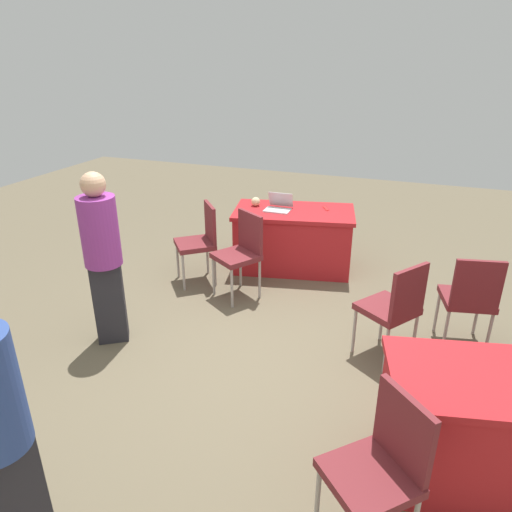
{
  "coord_description": "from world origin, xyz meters",
  "views": [
    {
      "loc": [
        -1.26,
        3.47,
        2.59
      ],
      "look_at": [
        0.1,
        -0.2,
        0.9
      ],
      "focal_mm": 32.88,
      "sensor_mm": 36.0,
      "label": 1
    }
  ],
  "objects_px": {
    "table_foreground": "(293,239)",
    "person_attendee_standing": "(102,252)",
    "chair_by_pillar": "(200,238)",
    "scissors_red": "(326,208)",
    "chair_tucked_left": "(470,296)",
    "chair_tucked_right": "(241,249)",
    "chair_back_row": "(381,463)",
    "laptop_silver": "(278,207)",
    "chair_aisle": "(394,305)",
    "yarn_ball": "(256,202)"
  },
  "relations": [
    {
      "from": "chair_tucked_left",
      "to": "scissors_red",
      "type": "relative_size",
      "value": 5.35
    },
    {
      "from": "chair_tucked_right",
      "to": "chair_aisle",
      "type": "xyz_separation_m",
      "value": [
        -1.74,
        0.71,
        -0.01
      ]
    },
    {
      "from": "chair_back_row",
      "to": "scissors_red",
      "type": "height_order",
      "value": "chair_back_row"
    },
    {
      "from": "person_attendee_standing",
      "to": "scissors_red",
      "type": "relative_size",
      "value": 9.3
    },
    {
      "from": "chair_tucked_right",
      "to": "chair_aisle",
      "type": "height_order",
      "value": "chair_tucked_right"
    },
    {
      "from": "yarn_ball",
      "to": "scissors_red",
      "type": "bearing_deg",
      "value": -167.63
    },
    {
      "from": "chair_by_pillar",
      "to": "scissors_red",
      "type": "bearing_deg",
      "value": -91.89
    },
    {
      "from": "chair_tucked_left",
      "to": "chair_back_row",
      "type": "height_order",
      "value": "chair_tucked_left"
    },
    {
      "from": "person_attendee_standing",
      "to": "yarn_ball",
      "type": "xyz_separation_m",
      "value": [
        -0.64,
        -2.28,
        -0.1
      ]
    },
    {
      "from": "table_foreground",
      "to": "chair_tucked_left",
      "type": "distance_m",
      "value": 2.39
    },
    {
      "from": "table_foreground",
      "to": "person_attendee_standing",
      "type": "relative_size",
      "value": 0.98
    },
    {
      "from": "chair_back_row",
      "to": "person_attendee_standing",
      "type": "height_order",
      "value": "person_attendee_standing"
    },
    {
      "from": "chair_aisle",
      "to": "chair_tucked_right",
      "type": "bearing_deg",
      "value": 102.89
    },
    {
      "from": "chair_aisle",
      "to": "yarn_ball",
      "type": "bearing_deg",
      "value": 83.94
    },
    {
      "from": "chair_back_row",
      "to": "scissors_red",
      "type": "bearing_deg",
      "value": -27.58
    },
    {
      "from": "laptop_silver",
      "to": "yarn_ball",
      "type": "xyz_separation_m",
      "value": [
        0.33,
        -0.06,
        0.02
      ]
    },
    {
      "from": "scissors_red",
      "to": "chair_tucked_right",
      "type": "bearing_deg",
      "value": -58.87
    },
    {
      "from": "chair_aisle",
      "to": "person_attendee_standing",
      "type": "xyz_separation_m",
      "value": [
        2.57,
        0.6,
        0.37
      ]
    },
    {
      "from": "laptop_silver",
      "to": "yarn_ball",
      "type": "height_order",
      "value": "laptop_silver"
    },
    {
      "from": "person_attendee_standing",
      "to": "laptop_silver",
      "type": "distance_m",
      "value": 2.43
    },
    {
      "from": "chair_by_pillar",
      "to": "chair_back_row",
      "type": "relative_size",
      "value": 1.01
    },
    {
      "from": "chair_aisle",
      "to": "person_attendee_standing",
      "type": "bearing_deg",
      "value": 138.19
    },
    {
      "from": "chair_back_row",
      "to": "chair_tucked_right",
      "type": "bearing_deg",
      "value": -8.64
    },
    {
      "from": "chair_tucked_left",
      "to": "person_attendee_standing",
      "type": "relative_size",
      "value": 0.58
    },
    {
      "from": "chair_by_pillar",
      "to": "scissors_red",
      "type": "relative_size",
      "value": 5.4
    },
    {
      "from": "laptop_silver",
      "to": "chair_aisle",
      "type": "bearing_deg",
      "value": 133.59
    },
    {
      "from": "table_foreground",
      "to": "laptop_silver",
      "type": "bearing_deg",
      "value": 16.12
    },
    {
      "from": "chair_tucked_left",
      "to": "person_attendee_standing",
      "type": "height_order",
      "value": "person_attendee_standing"
    },
    {
      "from": "table_foreground",
      "to": "laptop_silver",
      "type": "height_order",
      "value": "laptop_silver"
    },
    {
      "from": "chair_by_pillar",
      "to": "table_foreground",
      "type": "bearing_deg",
      "value": -89.07
    },
    {
      "from": "chair_by_pillar",
      "to": "yarn_ball",
      "type": "height_order",
      "value": "chair_by_pillar"
    },
    {
      "from": "table_foreground",
      "to": "yarn_ball",
      "type": "bearing_deg",
      "value": -0.85
    },
    {
      "from": "chair_tucked_left",
      "to": "chair_aisle",
      "type": "height_order",
      "value": "chair_aisle"
    },
    {
      "from": "chair_tucked_right",
      "to": "scissors_red",
      "type": "xyz_separation_m",
      "value": [
        -0.69,
        -1.17,
        0.21
      ]
    },
    {
      "from": "chair_by_pillar",
      "to": "yarn_ball",
      "type": "relative_size",
      "value": 8.47
    },
    {
      "from": "chair_back_row",
      "to": "chair_by_pillar",
      "type": "bearing_deg",
      "value": -2.59
    },
    {
      "from": "chair_tucked_right",
      "to": "chair_by_pillar",
      "type": "xyz_separation_m",
      "value": [
        0.6,
        -0.17,
        -0.01
      ]
    },
    {
      "from": "laptop_silver",
      "to": "scissors_red",
      "type": "height_order",
      "value": "laptop_silver"
    },
    {
      "from": "chair_back_row",
      "to": "yarn_ball",
      "type": "xyz_separation_m",
      "value": [
        2.02,
        -3.48,
        0.28
      ]
    },
    {
      "from": "laptop_silver",
      "to": "scissors_red",
      "type": "xyz_separation_m",
      "value": [
        -0.55,
        -0.26,
        -0.04
      ]
    },
    {
      "from": "chair_aisle",
      "to": "yarn_ball",
      "type": "xyz_separation_m",
      "value": [
        1.93,
        -1.68,
        0.27
      ]
    },
    {
      "from": "chair_tucked_right",
      "to": "person_attendee_standing",
      "type": "relative_size",
      "value": 0.59
    },
    {
      "from": "chair_aisle",
      "to": "laptop_silver",
      "type": "xyz_separation_m",
      "value": [
        1.6,
        -1.62,
        0.25
      ]
    },
    {
      "from": "chair_tucked_right",
      "to": "laptop_silver",
      "type": "relative_size",
      "value": 3.02
    },
    {
      "from": "chair_aisle",
      "to": "person_attendee_standing",
      "type": "relative_size",
      "value": 0.58
    },
    {
      "from": "chair_tucked_left",
      "to": "person_attendee_standing",
      "type": "bearing_deg",
      "value": -174.25
    },
    {
      "from": "chair_tucked_right",
      "to": "chair_tucked_left",
      "type": "bearing_deg",
      "value": -153.48
    },
    {
      "from": "chair_tucked_left",
      "to": "scissors_red",
      "type": "distance_m",
      "value": 2.22
    },
    {
      "from": "chair_tucked_left",
      "to": "yarn_ball",
      "type": "relative_size",
      "value": 8.38
    },
    {
      "from": "person_attendee_standing",
      "to": "scissors_red",
      "type": "height_order",
      "value": "person_attendee_standing"
    }
  ]
}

